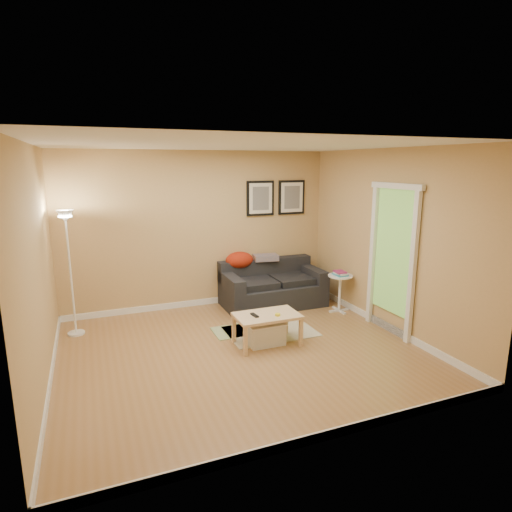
% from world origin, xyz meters
% --- Properties ---
extents(floor, '(4.50, 4.50, 0.00)m').
position_xyz_m(floor, '(0.00, 0.00, 0.00)').
color(floor, '#996E41').
rests_on(floor, ground).
extents(ceiling, '(4.50, 4.50, 0.00)m').
position_xyz_m(ceiling, '(0.00, 0.00, 2.60)').
color(ceiling, white).
rests_on(ceiling, wall_back).
extents(wall_back, '(4.50, 0.00, 4.50)m').
position_xyz_m(wall_back, '(0.00, 2.00, 1.30)').
color(wall_back, tan).
rests_on(wall_back, ground).
extents(wall_front, '(4.50, 0.00, 4.50)m').
position_xyz_m(wall_front, '(0.00, -2.00, 1.30)').
color(wall_front, tan).
rests_on(wall_front, ground).
extents(wall_left, '(0.00, 4.00, 4.00)m').
position_xyz_m(wall_left, '(-2.25, 0.00, 1.30)').
color(wall_left, tan).
rests_on(wall_left, ground).
extents(wall_right, '(0.00, 4.00, 4.00)m').
position_xyz_m(wall_right, '(2.25, 0.00, 1.30)').
color(wall_right, tan).
rests_on(wall_right, ground).
extents(baseboard_back, '(4.50, 0.02, 0.10)m').
position_xyz_m(baseboard_back, '(0.00, 1.99, 0.05)').
color(baseboard_back, white).
rests_on(baseboard_back, ground).
extents(baseboard_front, '(4.50, 0.02, 0.10)m').
position_xyz_m(baseboard_front, '(0.00, -1.99, 0.05)').
color(baseboard_front, white).
rests_on(baseboard_front, ground).
extents(baseboard_left, '(0.02, 4.00, 0.10)m').
position_xyz_m(baseboard_left, '(-2.24, 0.00, 0.05)').
color(baseboard_left, white).
rests_on(baseboard_left, ground).
extents(baseboard_right, '(0.02, 4.00, 0.10)m').
position_xyz_m(baseboard_right, '(2.24, 0.00, 0.05)').
color(baseboard_right, white).
rests_on(baseboard_right, ground).
extents(sofa, '(1.70, 0.90, 0.75)m').
position_xyz_m(sofa, '(1.13, 1.53, 0.38)').
color(sofa, black).
rests_on(sofa, ground).
extents(red_throw, '(0.48, 0.36, 0.28)m').
position_xyz_m(red_throw, '(0.64, 1.85, 0.77)').
color(red_throw, '#AB330F').
rests_on(red_throw, sofa).
extents(plaid_throw, '(0.45, 0.32, 0.10)m').
position_xyz_m(plaid_throw, '(1.12, 1.83, 0.78)').
color(plaid_throw, '#A67861').
rests_on(plaid_throw, sofa).
extents(framed_print_left, '(0.50, 0.04, 0.60)m').
position_xyz_m(framed_print_left, '(1.08, 1.98, 1.80)').
color(framed_print_left, black).
rests_on(framed_print_left, wall_back).
extents(framed_print_right, '(0.50, 0.04, 0.60)m').
position_xyz_m(framed_print_right, '(1.68, 1.98, 1.80)').
color(framed_print_right, black).
rests_on(framed_print_right, wall_back).
extents(area_rug, '(1.25, 0.85, 0.01)m').
position_xyz_m(area_rug, '(0.62, 0.45, 0.01)').
color(area_rug, '#C1B999').
rests_on(area_rug, ground).
extents(green_runner, '(0.70, 0.50, 0.01)m').
position_xyz_m(green_runner, '(0.18, 0.65, 0.01)').
color(green_runner, '#668C4C').
rests_on(green_runner, ground).
extents(coffee_table, '(0.88, 0.57, 0.43)m').
position_xyz_m(coffee_table, '(0.40, 0.07, 0.21)').
color(coffee_table, beige).
rests_on(coffee_table, ground).
extents(remote_control, '(0.07, 0.16, 0.02)m').
position_xyz_m(remote_control, '(0.22, 0.08, 0.44)').
color(remote_control, black).
rests_on(remote_control, coffee_table).
extents(tape_roll, '(0.07, 0.07, 0.03)m').
position_xyz_m(tape_roll, '(0.51, -0.03, 0.44)').
color(tape_roll, yellow).
rests_on(tape_roll, coffee_table).
extents(storage_bin, '(0.50, 0.36, 0.31)m').
position_xyz_m(storage_bin, '(0.38, 0.11, 0.15)').
color(storage_bin, white).
rests_on(storage_bin, ground).
extents(side_table, '(0.40, 0.40, 0.62)m').
position_xyz_m(side_table, '(2.02, 0.83, 0.31)').
color(side_table, white).
rests_on(side_table, ground).
extents(book_stack, '(0.20, 0.25, 0.07)m').
position_xyz_m(book_stack, '(2.01, 0.83, 0.65)').
color(book_stack, teal).
rests_on(book_stack, side_table).
extents(floor_lamp, '(0.23, 0.23, 1.79)m').
position_xyz_m(floor_lamp, '(-2.00, 1.40, 0.85)').
color(floor_lamp, white).
rests_on(floor_lamp, ground).
extents(doorway, '(0.12, 1.01, 2.13)m').
position_xyz_m(doorway, '(2.20, -0.15, 1.02)').
color(doorway, white).
rests_on(doorway, ground).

